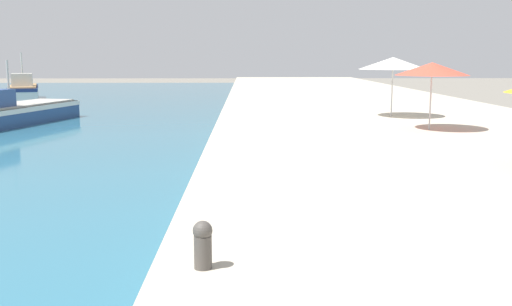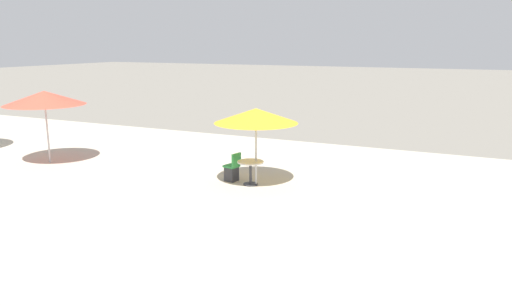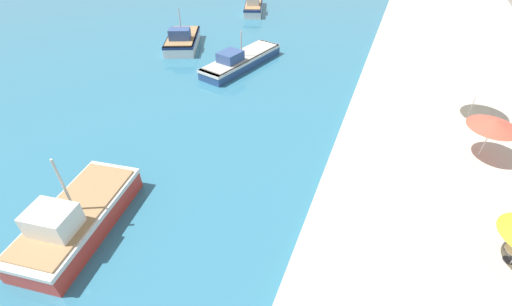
# 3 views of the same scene
# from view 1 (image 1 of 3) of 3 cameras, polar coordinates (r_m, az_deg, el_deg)

# --- Properties ---
(quay_promenade) EXTENTS (16.00, 90.00, 0.80)m
(quay_promenade) POSITION_cam_1_polar(r_m,az_deg,el_deg) (36.09, 9.75, 4.36)
(quay_promenade) COLOR #BCB29E
(quay_promenade) RESTS_ON ground_plane
(fishing_boat_mid) EXTENTS (4.82, 9.95, 3.40)m
(fishing_boat_mid) POSITION_cam_1_polar(r_m,az_deg,el_deg) (32.71, -23.51, 3.74)
(fishing_boat_mid) COLOR navy
(fishing_boat_mid) RESTS_ON water_basin
(fishing_boat_distant) EXTENTS (4.90, 8.53, 3.93)m
(fishing_boat_distant) POSITION_cam_1_polar(r_m,az_deg,el_deg) (51.57, -22.24, 5.79)
(fishing_boat_distant) COLOR silver
(fishing_boat_distant) RESTS_ON water_basin
(cafe_umbrella_white) EXTENTS (2.81, 2.81, 2.59)m
(cafe_umbrella_white) POSITION_cam_1_polar(r_m,az_deg,el_deg) (23.05, 17.20, 8.04)
(cafe_umbrella_white) COLOR #B7B7B7
(cafe_umbrella_white) RESTS_ON quay_promenade
(cafe_umbrella_striped) EXTENTS (3.18, 3.18, 2.78)m
(cafe_umbrella_striped) POSITION_cam_1_polar(r_m,az_deg,el_deg) (27.69, 13.55, 8.72)
(cafe_umbrella_striped) COLOR #B7B7B7
(cafe_umbrella_striped) RESTS_ON quay_promenade
(mooring_bollard) EXTENTS (0.26, 0.26, 0.65)m
(mooring_bollard) POSITION_cam_1_polar(r_m,az_deg,el_deg) (7.70, -5.34, -8.97)
(mooring_bollard) COLOR #4C4742
(mooring_bollard) RESTS_ON quay_promenade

